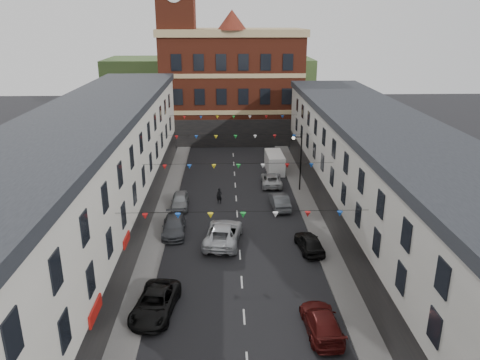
{
  "coord_description": "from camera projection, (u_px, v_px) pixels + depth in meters",
  "views": [
    {
      "loc": [
        -1.04,
        -32.42,
        17.43
      ],
      "look_at": [
        0.22,
        6.62,
        3.87
      ],
      "focal_mm": 35.0,
      "sensor_mm": 36.0,
      "label": 1
    }
  ],
  "objects": [
    {
      "name": "street_lamp",
      "position": [
        299.0,
        156.0,
        48.5
      ],
      "size": [
        1.1,
        0.36,
        6.0
      ],
      "color": "black",
      "rests_on": "ground"
    },
    {
      "name": "pedestrian",
      "position": [
        219.0,
        196.0,
        46.16
      ],
      "size": [
        0.68,
        0.55,
        1.6
      ],
      "primitive_type": "imported",
      "rotation": [
        0.0,
        0.0,
        -0.34
      ],
      "color": "black",
      "rests_on": "ground"
    },
    {
      "name": "car_right_e",
      "position": [
        280.0,
        201.0,
        45.1
      ],
      "size": [
        1.79,
        4.46,
        1.44
      ],
      "primitive_type": "imported",
      "rotation": [
        0.0,
        0.0,
        3.2
      ],
      "color": "#53575C",
      "rests_on": "ground"
    },
    {
      "name": "car_left_e",
      "position": [
        180.0,
        201.0,
        45.29
      ],
      "size": [
        1.74,
        4.1,
        1.38
      ],
      "primitive_type": "imported",
      "rotation": [
        0.0,
        0.0,
        0.03
      ],
      "color": "gray",
      "rests_on": "ground"
    },
    {
      "name": "moving_car",
      "position": [
        223.0,
        233.0,
        38.13
      ],
      "size": [
        3.49,
        6.2,
        1.64
      ],
      "primitive_type": "imported",
      "rotation": [
        0.0,
        0.0,
        3.01
      ],
      "color": "silver",
      "rests_on": "ground"
    },
    {
      "name": "ground",
      "position": [
        240.0,
        255.0,
        36.36
      ],
      "size": [
        160.0,
        160.0,
        0.0
      ],
      "primitive_type": "plane",
      "color": "black",
      "rests_on": "ground"
    },
    {
      "name": "car_right_f",
      "position": [
        271.0,
        179.0,
        51.31
      ],
      "size": [
        2.3,
        4.76,
        1.31
      ],
      "primitive_type": "imported",
      "rotation": [
        0.0,
        0.0,
        3.11
      ],
      "color": "#B7B9BC",
      "rests_on": "ground"
    },
    {
      "name": "car_right_d",
      "position": [
        309.0,
        242.0,
        36.82
      ],
      "size": [
        2.11,
        4.26,
        1.4
      ],
      "primitive_type": "imported",
      "rotation": [
        0.0,
        0.0,
        3.26
      ],
      "color": "black",
      "rests_on": "ground"
    },
    {
      "name": "terrace_right",
      "position": [
        392.0,
        190.0,
        36.07
      ],
      "size": [
        8.4,
        56.0,
        9.7
      ],
      "color": "#B9B6AE",
      "rests_on": "ground"
    },
    {
      "name": "civic_building",
      "position": [
        232.0,
        84.0,
        69.52
      ],
      "size": [
        20.6,
        13.3,
        18.5
      ],
      "color": "maroon",
      "rests_on": "ground"
    },
    {
      "name": "car_left_d",
      "position": [
        174.0,
        226.0,
        39.73
      ],
      "size": [
        2.12,
        4.78,
        1.36
      ],
      "primitive_type": "imported",
      "rotation": [
        0.0,
        0.0,
        0.05
      ],
      "color": "#43464B",
      "rests_on": "ground"
    },
    {
      "name": "distant_hill",
      "position": [
        210.0,
        84.0,
        93.14
      ],
      "size": [
        40.0,
        14.0,
        10.0
      ],
      "primitive_type": "cube",
      "color": "#365326",
      "rests_on": "ground"
    },
    {
      "name": "clock_tower",
      "position": [
        177.0,
        37.0,
        64.28
      ],
      "size": [
        5.6,
        5.6,
        30.0
      ],
      "color": "maroon",
      "rests_on": "ground"
    },
    {
      "name": "pavement_left",
      "position": [
        154.0,
        243.0,
        38.02
      ],
      "size": [
        1.8,
        64.0,
        0.15
      ],
      "primitive_type": "cube",
      "color": "#605E5B",
      "rests_on": "ground"
    },
    {
      "name": "terrace_left",
      "position": [
        83.0,
        188.0,
        35.19
      ],
      "size": [
        8.4,
        56.0,
        10.7
      ],
      "color": "silver",
      "rests_on": "ground"
    },
    {
      "name": "white_van",
      "position": [
        275.0,
        162.0,
        55.86
      ],
      "size": [
        2.05,
        5.03,
        2.2
      ],
      "primitive_type": "cube",
      "rotation": [
        0.0,
        0.0,
        0.03
      ],
      "color": "white",
      "rests_on": "ground"
    },
    {
      "name": "car_right_c",
      "position": [
        322.0,
        322.0,
        27.2
      ],
      "size": [
        2.15,
        4.84,
        1.38
      ],
      "primitive_type": "imported",
      "rotation": [
        0.0,
        0.0,
        3.19
      ],
      "color": "#4E110F",
      "rests_on": "ground"
    },
    {
      "name": "pavement_right",
      "position": [
        323.0,
        241.0,
        38.44
      ],
      "size": [
        1.8,
        64.0,
        0.15
      ],
      "primitive_type": "cube",
      "color": "#605E5B",
      "rests_on": "ground"
    },
    {
      "name": "car_left_c",
      "position": [
        155.0,
        303.0,
        28.97
      ],
      "size": [
        3.01,
        5.36,
        1.41
      ],
      "primitive_type": "imported",
      "rotation": [
        0.0,
        0.0,
        -0.14
      ],
      "color": "black",
      "rests_on": "ground"
    }
  ]
}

